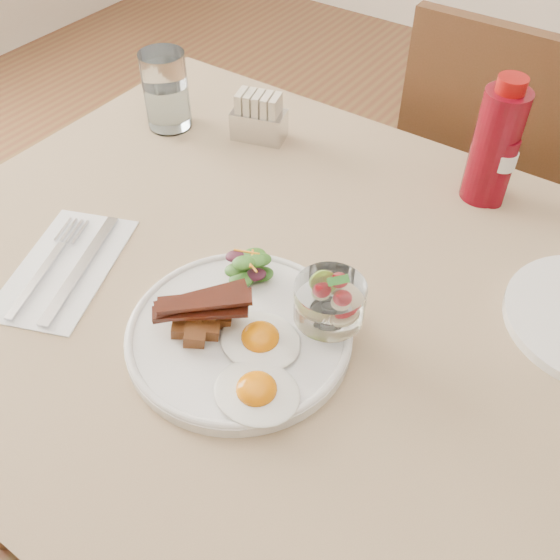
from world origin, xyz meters
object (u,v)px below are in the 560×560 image
at_px(fruit_cup, 330,302).
at_px(sugar_caddy, 259,119).
at_px(main_plate, 239,335).
at_px(water_glass, 167,95).
at_px(ketchup_bottle, 495,144).
at_px(hot_sauce_bottle, 501,168).
at_px(chair_far, 502,199).
at_px(table, 352,364).

xyz_separation_m(fruit_cup, sugar_caddy, (-0.34, 0.32, -0.03)).
height_order(main_plate, sugar_caddy, sugar_caddy).
bearing_deg(water_glass, ketchup_bottle, 12.76).
bearing_deg(water_glass, main_plate, -38.84).
relative_size(fruit_cup, sugar_caddy, 0.85).
bearing_deg(main_plate, fruit_cup, 36.89).
distance_m(fruit_cup, hot_sauce_bottle, 0.38).
bearing_deg(chair_far, fruit_cup, -91.72).
bearing_deg(water_glass, hot_sauce_bottle, 11.54).
distance_m(chair_far, sugar_caddy, 0.59).
xyz_separation_m(ketchup_bottle, water_glass, (-0.54, -0.12, -0.03)).
relative_size(table, chair_far, 1.43).
height_order(table, chair_far, chair_far).
bearing_deg(sugar_caddy, table, -54.06).
bearing_deg(water_glass, fruit_cup, -27.88).
relative_size(hot_sauce_bottle, sugar_caddy, 1.30).
bearing_deg(sugar_caddy, hot_sauce_bottle, -8.39).
distance_m(fruit_cup, sugar_caddy, 0.46).
height_order(hot_sauce_bottle, water_glass, water_glass).
bearing_deg(water_glass, table, -23.02).
bearing_deg(fruit_cup, water_glass, 152.12).
bearing_deg(main_plate, chair_far, 81.99).
height_order(main_plate, fruit_cup, fruit_cup).
relative_size(main_plate, hot_sauce_bottle, 2.11).
xyz_separation_m(main_plate, fruit_cup, (0.09, 0.07, 0.06)).
height_order(table, hot_sauce_bottle, hot_sauce_bottle).
bearing_deg(ketchup_bottle, water_glass, -167.24).
height_order(hot_sauce_bottle, sugar_caddy, hot_sauce_bottle).
bearing_deg(hot_sauce_bottle, table, -98.12).
bearing_deg(hot_sauce_bottle, main_plate, -109.50).
relative_size(table, ketchup_bottle, 6.67).
distance_m(fruit_cup, water_glass, 0.56).
bearing_deg(main_plate, hot_sauce_bottle, 70.50).
bearing_deg(sugar_caddy, water_glass, -175.97).
bearing_deg(water_glass, sugar_caddy, 20.37).
bearing_deg(table, chair_far, 90.00).
relative_size(main_plate, ketchup_bottle, 1.40).
relative_size(chair_far, water_glass, 6.89).
relative_size(table, hot_sauce_bottle, 10.04).
bearing_deg(chair_far, ketchup_bottle, -85.18).
bearing_deg(ketchup_bottle, fruit_cup, -97.21).
xyz_separation_m(table, chair_far, (0.00, 0.66, -0.14)).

